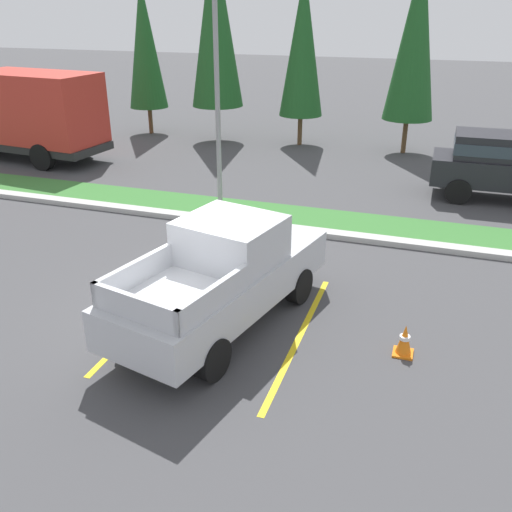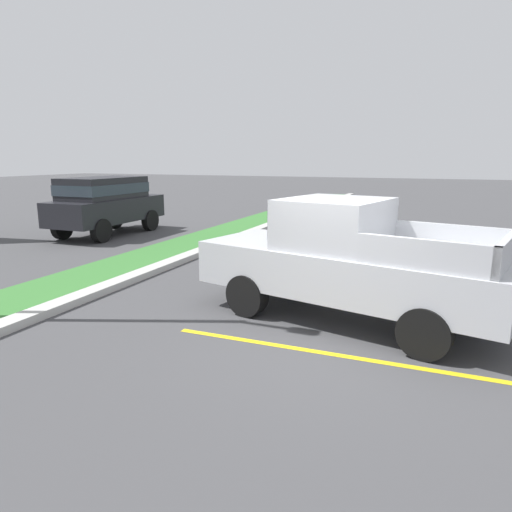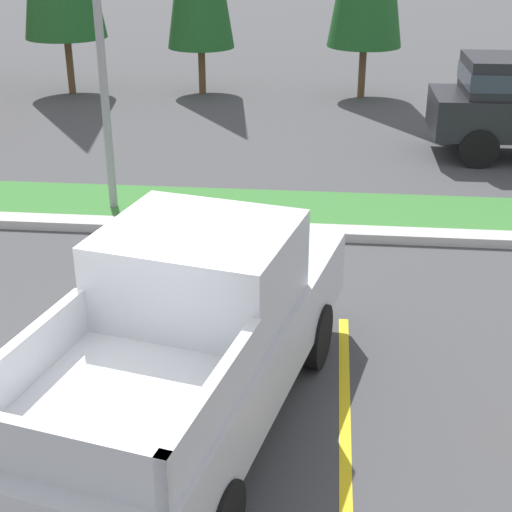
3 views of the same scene
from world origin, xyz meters
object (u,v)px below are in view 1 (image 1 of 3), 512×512
(cypress_tree_left_inner, at_px, (216,20))
(cypress_tree_right_inner, at_px, (416,36))
(pickup_truck_main, at_px, (224,275))
(cypress_tree_leftmost, at_px, (145,44))
(street_light, at_px, (215,82))
(suv_distant, at_px, (507,162))
(cypress_tree_center, at_px, (303,44))
(traffic_cone, at_px, (405,340))
(cargo_truck_distant, at_px, (25,113))

(cypress_tree_left_inner, xyz_separation_m, cypress_tree_right_inner, (8.29, 0.32, -0.52))
(pickup_truck_main, distance_m, cypress_tree_leftmost, 18.49)
(street_light, distance_m, cypress_tree_left_inner, 9.94)
(suv_distant, bearing_deg, cypress_tree_left_inner, 156.95)
(cypress_tree_center, bearing_deg, cypress_tree_leftmost, 179.91)
(pickup_truck_main, height_order, traffic_cone, pickup_truck_main)
(cypress_tree_center, distance_m, traffic_cone, 16.88)
(cypress_tree_center, bearing_deg, street_light, -90.32)
(suv_distant, height_order, cypress_tree_leftmost, cypress_tree_leftmost)
(cypress_tree_left_inner, bearing_deg, suv_distant, -23.05)
(traffic_cone, bearing_deg, cypress_tree_center, 111.04)
(cargo_truck_distant, distance_m, street_light, 10.47)
(cypress_tree_leftmost, relative_size, cypress_tree_left_inner, 0.79)
(cargo_truck_distant, relative_size, cypress_tree_left_inner, 0.80)
(cargo_truck_distant, distance_m, traffic_cone, 18.27)
(suv_distant, relative_size, cypress_tree_center, 0.64)
(cypress_tree_right_inner, xyz_separation_m, traffic_cone, (1.35, -15.25, -4.33))
(cypress_tree_right_inner, bearing_deg, cypress_tree_left_inner, -177.79)
(cypress_tree_left_inner, distance_m, traffic_cone, 18.42)
(cypress_tree_center, bearing_deg, suv_distant, -33.84)
(street_light, relative_size, cypress_tree_center, 0.91)
(street_light, height_order, cypress_tree_center, cypress_tree_center)
(cargo_truck_distant, bearing_deg, street_light, -20.48)
(cypress_tree_leftmost, bearing_deg, traffic_cone, -48.97)
(cargo_truck_distant, height_order, street_light, street_light)
(cypress_tree_center, distance_m, cypress_tree_right_inner, 4.56)
(pickup_truck_main, height_order, street_light, street_light)
(suv_distant, bearing_deg, street_light, -153.27)
(cargo_truck_distant, height_order, suv_distant, cargo_truck_distant)
(cypress_tree_left_inner, distance_m, cypress_tree_center, 3.87)
(traffic_cone, bearing_deg, suv_distant, 77.54)
(street_light, bearing_deg, cypress_tree_center, 89.68)
(cypress_tree_leftmost, distance_m, cypress_tree_right_inner, 12.00)
(cypress_tree_leftmost, xyz_separation_m, cypress_tree_center, (7.45, -0.01, 0.16))
(pickup_truck_main, xyz_separation_m, cargo_truck_distant, (-12.13, 9.39, 0.81))
(pickup_truck_main, distance_m, cargo_truck_distant, 15.36)
(suv_distant, relative_size, cypress_tree_left_inner, 0.53)
(suv_distant, height_order, traffic_cone, suv_distant)
(suv_distant, xyz_separation_m, traffic_cone, (-2.19, -9.90, -0.95))
(suv_distant, bearing_deg, cypress_tree_center, 146.16)
(cypress_tree_leftmost, bearing_deg, cypress_tree_center, -0.09)
(pickup_truck_main, distance_m, suv_distant, 11.38)
(cypress_tree_right_inner, bearing_deg, cargo_truck_distant, -157.65)
(cypress_tree_left_inner, bearing_deg, traffic_cone, -57.16)
(cypress_tree_right_inner, distance_m, traffic_cone, 15.91)
(street_light, relative_size, cypress_tree_right_inner, 0.83)
(pickup_truck_main, bearing_deg, cargo_truck_distant, 142.27)
(cypress_tree_leftmost, relative_size, traffic_cone, 11.55)
(pickup_truck_main, bearing_deg, suv_distant, 60.29)
(cargo_truck_distant, relative_size, cypress_tree_right_inner, 0.89)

